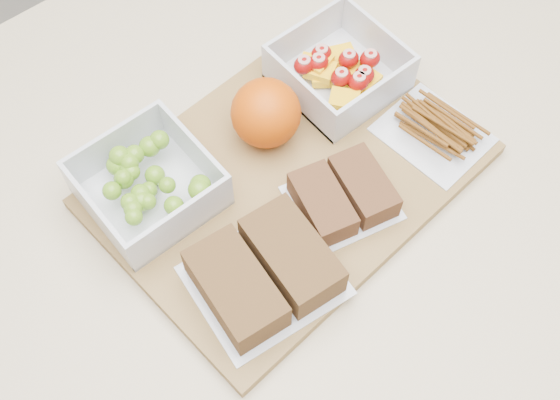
# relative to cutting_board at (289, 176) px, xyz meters

# --- Properties ---
(ground) EXTENTS (4.00, 4.00, 0.00)m
(ground) POSITION_rel_cutting_board_xyz_m (-0.02, -0.02, -0.91)
(ground) COLOR gray
(ground) RESTS_ON ground
(counter) EXTENTS (1.20, 0.90, 0.90)m
(counter) POSITION_rel_cutting_board_xyz_m (-0.02, -0.02, -0.46)
(counter) COLOR beige
(counter) RESTS_ON ground
(cutting_board) EXTENTS (0.44, 0.33, 0.02)m
(cutting_board) POSITION_rel_cutting_board_xyz_m (0.00, 0.00, 0.00)
(cutting_board) COLOR olive
(cutting_board) RESTS_ON counter
(grape_container) EXTENTS (0.13, 0.13, 0.06)m
(grape_container) POSITION_rel_cutting_board_xyz_m (-0.14, 0.08, 0.03)
(grape_container) COLOR silver
(grape_container) RESTS_ON cutting_board
(fruit_container) EXTENTS (0.13, 0.13, 0.06)m
(fruit_container) POSITION_rel_cutting_board_xyz_m (0.13, 0.06, 0.03)
(fruit_container) COLOR silver
(fruit_container) RESTS_ON cutting_board
(orange) EXTENTS (0.08, 0.08, 0.08)m
(orange) POSITION_rel_cutting_board_xyz_m (0.01, 0.06, 0.05)
(orange) COLOR #D64D05
(orange) RESTS_ON cutting_board
(sandwich_bag_left) EXTENTS (0.16, 0.15, 0.04)m
(sandwich_bag_left) POSITION_rel_cutting_board_xyz_m (-0.11, -0.09, 0.03)
(sandwich_bag_left) COLOR silver
(sandwich_bag_left) RESTS_ON cutting_board
(sandwich_bag_center) EXTENTS (0.13, 0.12, 0.03)m
(sandwich_bag_center) POSITION_rel_cutting_board_xyz_m (0.02, -0.07, 0.02)
(sandwich_bag_center) COLOR silver
(sandwich_bag_center) RESTS_ON cutting_board
(pretzel_bag) EXTENTS (0.11, 0.13, 0.03)m
(pretzel_bag) POSITION_rel_cutting_board_xyz_m (0.16, -0.07, 0.02)
(pretzel_bag) COLOR silver
(pretzel_bag) RESTS_ON cutting_board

